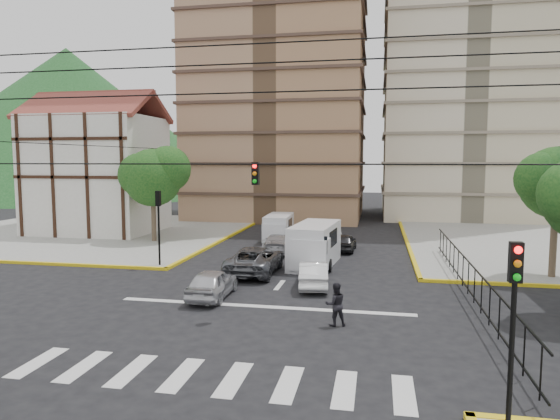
% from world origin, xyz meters
% --- Properties ---
extents(ground, '(160.00, 160.00, 0.00)m').
position_xyz_m(ground, '(0.00, 0.00, 0.00)').
color(ground, black).
rests_on(ground, ground).
extents(sidewalk_nw, '(26.00, 26.00, 0.15)m').
position_xyz_m(sidewalk_nw, '(-20.00, 20.00, 0.07)').
color(sidewalk_nw, gray).
rests_on(sidewalk_nw, ground).
extents(crosswalk_stripes, '(12.00, 2.40, 0.01)m').
position_xyz_m(crosswalk_stripes, '(0.00, -6.00, 0.01)').
color(crosswalk_stripes, silver).
rests_on(crosswalk_stripes, ground).
extents(stop_line, '(13.00, 0.40, 0.01)m').
position_xyz_m(stop_line, '(0.00, 1.20, 0.01)').
color(stop_line, silver).
rests_on(stop_line, ground).
extents(tudor_building, '(10.80, 8.05, 12.23)m').
position_xyz_m(tudor_building, '(-19.00, 20.00, 5.25)').
color(tudor_building, silver).
rests_on(tudor_building, ground).
extents(distant_hill, '(70.00, 70.00, 28.00)m').
position_xyz_m(distant_hill, '(-55.00, 70.00, 14.00)').
color(distant_hill, '#17471B').
rests_on(distant_hill, ground).
extents(park_fence, '(0.10, 22.50, 1.66)m').
position_xyz_m(park_fence, '(9.00, 4.50, 0.00)').
color(park_fence, black).
rests_on(park_fence, ground).
extents(tree_park_c, '(4.65, 3.80, 7.25)m').
position_xyz_m(tree_park_c, '(14.09, 9.01, 5.34)').
color(tree_park_c, '#473828').
rests_on(tree_park_c, ground).
extents(tree_tudor, '(5.39, 4.40, 7.43)m').
position_xyz_m(tree_tudor, '(-11.90, 16.01, 5.22)').
color(tree_tudor, '#473828').
rests_on(tree_tudor, ground).
extents(traffic_light_se, '(0.28, 0.22, 4.40)m').
position_xyz_m(traffic_light_se, '(7.80, -7.80, 3.11)').
color(traffic_light_se, black).
rests_on(traffic_light_se, ground).
extents(traffic_light_nw, '(0.28, 0.22, 4.40)m').
position_xyz_m(traffic_light_nw, '(-7.80, 7.80, 3.11)').
color(traffic_light_nw, black).
rests_on(traffic_light_nw, ground).
extents(traffic_light_hanging, '(18.00, 9.12, 0.92)m').
position_xyz_m(traffic_light_hanging, '(0.00, -2.04, 5.90)').
color(traffic_light_hanging, black).
rests_on(traffic_light_hanging, ground).
extents(van_right_lane, '(2.72, 5.78, 2.52)m').
position_xyz_m(van_right_lane, '(1.15, 9.89, 1.23)').
color(van_right_lane, silver).
rests_on(van_right_lane, ground).
extents(van_left_lane, '(1.96, 4.65, 2.07)m').
position_xyz_m(van_left_lane, '(-2.74, 18.42, 1.00)').
color(van_left_lane, silver).
rests_on(van_left_lane, ground).
extents(car_silver_front_left, '(1.65, 3.99, 1.35)m').
position_xyz_m(car_silver_front_left, '(-2.61, 2.15, 0.68)').
color(car_silver_front_left, silver).
rests_on(car_silver_front_left, ground).
extents(car_white_front_right, '(1.86, 4.10, 1.30)m').
position_xyz_m(car_white_front_right, '(1.74, 4.98, 0.65)').
color(car_white_front_right, white).
rests_on(car_white_front_right, ground).
extents(car_grey_mid_left, '(2.59, 5.51, 1.52)m').
position_xyz_m(car_grey_mid_left, '(-1.89, 7.39, 0.76)').
color(car_grey_mid_left, '#57595E').
rests_on(car_grey_mid_left, ground).
extents(car_silver_rear_left, '(2.24, 4.63, 1.30)m').
position_xyz_m(car_silver_rear_left, '(-1.83, 13.69, 0.65)').
color(car_silver_rear_left, '#B9B9BE').
rests_on(car_silver_rear_left, ground).
extents(car_darkgrey_mid_right, '(1.62, 3.70, 1.24)m').
position_xyz_m(car_darkgrey_mid_right, '(2.61, 15.25, 0.62)').
color(car_darkgrey_mid_right, '#252528').
rests_on(car_darkgrey_mid_right, ground).
extents(car_white_rear_right, '(1.88, 3.87, 1.22)m').
position_xyz_m(car_white_rear_right, '(1.29, 19.51, 0.61)').
color(car_white_rear_right, white).
rests_on(car_white_rear_right, ground).
extents(pedestrian_crosswalk, '(0.98, 0.88, 1.68)m').
position_xyz_m(pedestrian_crosswalk, '(3.29, -0.69, 0.84)').
color(pedestrian_crosswalk, black).
rests_on(pedestrian_crosswalk, ground).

